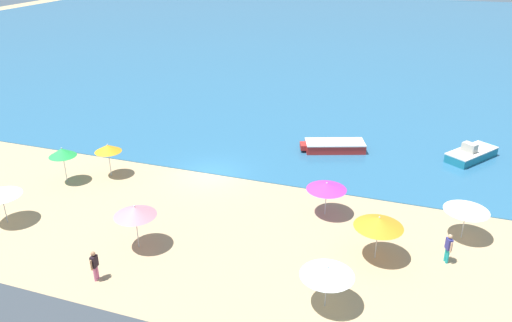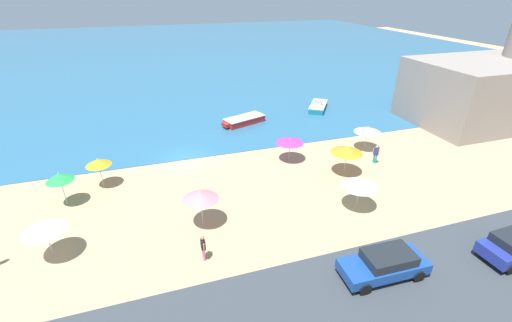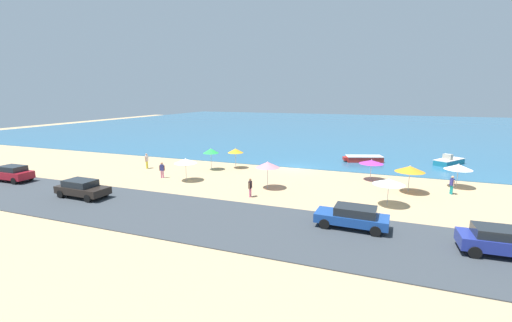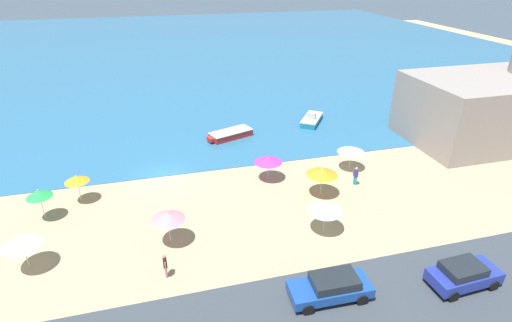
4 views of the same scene
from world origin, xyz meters
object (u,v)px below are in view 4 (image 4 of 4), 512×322
Objects in this scene: harbor_fortress at (505,97)px; beach_umbrella_6 at (76,179)px; beach_umbrella_1 at (325,208)px; skiff_offshore at (312,119)px; beach_umbrella_0 at (168,216)px; beach_umbrella_3 at (39,194)px; beach_umbrella_5 at (322,172)px; beach_umbrella_4 at (351,150)px; beach_umbrella_7 at (268,160)px; parked_car_2 at (464,274)px; bather_3 at (165,265)px; skiff_nearshore at (230,134)px; beach_umbrella_2 at (21,243)px; parked_car_4 at (331,287)px; bather_2 at (356,175)px.

beach_umbrella_6 is at bearing -176.71° from harbor_fortress.
beach_umbrella_1 is 20.20m from skiff_offshore.
beach_umbrella_0 is 9.83m from beach_umbrella_3.
beach_umbrella_5 is at bearing 69.33° from beach_umbrella_1.
skiff_offshore is (0.97, 11.18, -1.47)m from beach_umbrella_4.
beach_umbrella_0 is 9.24m from beach_umbrella_6.
beach_umbrella_7 is at bearing 37.23° from beach_umbrella_0.
parked_car_2 is (24.10, -13.09, -1.30)m from beach_umbrella_3.
beach_umbrella_6 is at bearing 145.82° from parked_car_2.
beach_umbrella_3 reaches higher than bather_3.
beach_umbrella_7 is at bearing -82.17° from skiff_nearshore.
beach_umbrella_1 is at bearing -3.27° from beach_umbrella_2.
beach_umbrella_7 is (8.51, 6.47, -0.33)m from beach_umbrella_0.
skiff_nearshore is 9.88m from skiff_offshore.
beach_umbrella_2 is at bearing -88.95° from beach_umbrella_3.
beach_umbrella_4 is (24.41, 1.40, -0.23)m from beach_umbrella_3.
bather_3 is at bearing 155.05° from parked_car_4.
parked_car_2 is at bearing -136.66° from harbor_fortress.
beach_umbrella_3 is 0.55× the size of skiff_offshore.
parked_car_4 is at bearing -22.23° from beach_umbrella_2.
bather_3 is at bearing -156.32° from bather_2.
beach_umbrella_3 is at bearing 174.32° from beach_umbrella_5.
beach_umbrella_0 reaches higher than beach_umbrella_1.
harbor_fortress reaches higher than parked_car_4.
bather_2 is at bearing 45.76° from beach_umbrella_1.
beach_umbrella_6 is 26.49m from parked_car_2.
beach_umbrella_2 is 25.23m from beach_umbrella_4.
beach_umbrella_3 reaches higher than beach_umbrella_7.
bather_3 is (5.78, -9.84, -1.13)m from beach_umbrella_6.
beach_umbrella_2 reaches higher than beach_umbrella_4.
bather_2 is at bearing -164.19° from harbor_fortress.
beach_umbrella_6 is at bearing 153.53° from beach_umbrella_1.
beach_umbrella_4 is 1.01× the size of beach_umbrella_7.
beach_umbrella_4 is at bearing -0.17° from beach_umbrella_7.
beach_umbrella_3 is at bearing 143.94° from parked_car_4.
beach_umbrella_6 is at bearing 168.14° from beach_umbrella_5.
beach_umbrella_5 is (20.13, 3.31, 0.12)m from beach_umbrella_2.
beach_umbrella_2 is at bearing -178.08° from beach_umbrella_0.
beach_umbrella_3 is (-18.58, 6.38, 0.26)m from beach_umbrella_1.
harbor_fortress reaches higher than beach_umbrella_1.
skiff_nearshore is (-8.44, 23.91, -0.43)m from parked_car_2.
parked_car_4 is at bearing -36.06° from beach_umbrella_3.
parked_car_4 is (-3.69, -10.03, -1.29)m from beach_umbrella_5.
parked_car_2 is at bearing -17.94° from beach_umbrella_2.
beach_umbrella_0 is at bearing -30.87° from beach_umbrella_3.
beach_umbrella_3 is at bearing 134.72° from bather_3.
skiff_nearshore is (-8.75, 9.42, -1.50)m from beach_umbrella_4.
parked_car_4 reaches higher than skiff_offshore.
beach_umbrella_3 reaches higher than bather_2.
harbor_fortress is (40.10, 2.31, 2.27)m from beach_umbrella_6.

